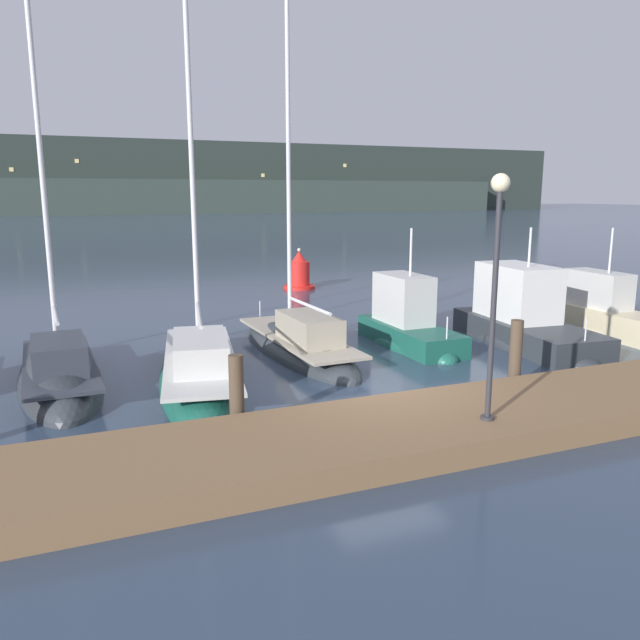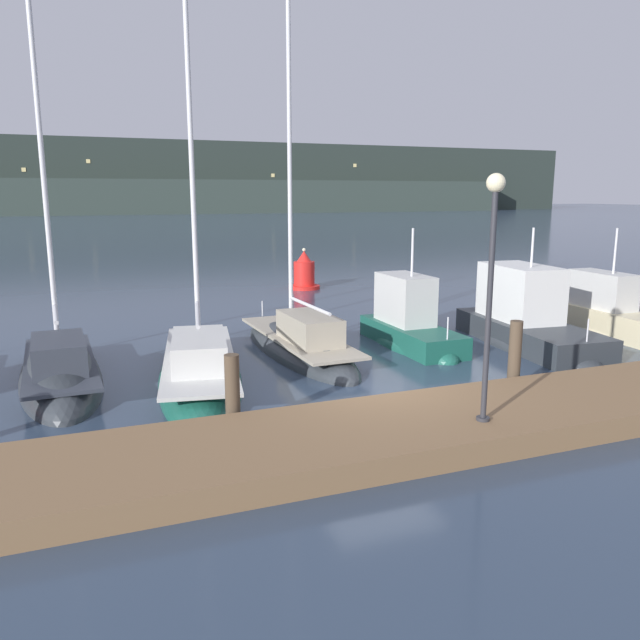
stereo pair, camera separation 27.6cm
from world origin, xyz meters
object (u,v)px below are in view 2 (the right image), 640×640
Objects in this scene: dock_lamppost at (492,261)px; motorboat_berth_5 at (410,334)px; sailboat_berth_2 at (61,378)px; motorboat_berth_6 at (526,330)px; channel_buoy at (304,274)px; sailboat_berth_4 at (299,348)px; motorboat_berth_7 at (609,324)px; sailboat_berth_3 at (200,374)px.

motorboat_berth_5 is at bearing 70.65° from dock_lamppost.
dock_lamppost is at bearing -43.42° from sailboat_berth_2.
sailboat_berth_2 is 9.58m from motorboat_berth_5.
sailboat_berth_2 is 10.31m from dock_lamppost.
motorboat_berth_6 is 3.22× the size of channel_buoy.
channel_buoy is at bearing 79.84° from dock_lamppost.
dock_lamppost is (-5.76, -5.86, 2.88)m from motorboat_berth_6.
motorboat_berth_6 is 13.02m from channel_buoy.
sailboat_berth_2 is 1.55× the size of motorboat_berth_6.
channel_buoy is (4.23, 11.31, 0.56)m from sailboat_berth_4.
sailboat_berth_4 is 2.24× the size of motorboat_berth_7.
sailboat_berth_2 is 12.91m from motorboat_berth_6.
sailboat_berth_3 is 7.72m from dock_lamppost.
sailboat_berth_4 reaches higher than motorboat_berth_5.
dock_lamppost reaches higher than channel_buoy.
motorboat_berth_5 is 2.36× the size of channel_buoy.
sailboat_berth_4 is at bearing 5.53° from sailboat_berth_2.
motorboat_berth_7 is at bearing 0.67° from sailboat_berth_3.
dock_lamppost is at bearing -100.16° from channel_buoy.
sailboat_berth_2 is 6.26m from sailboat_berth_4.
motorboat_berth_5 is (6.44, 1.19, 0.21)m from sailboat_berth_3.
sailboat_berth_4 is 2.48× the size of motorboat_berth_5.
dock_lamppost is (0.89, -7.34, 3.16)m from sailboat_berth_4.
sailboat_berth_2 is at bearing -174.47° from sailboat_berth_4.
motorboat_berth_7 is (9.97, -1.37, 0.21)m from sailboat_berth_4.
sailboat_berth_3 is 3.44m from sailboat_berth_4.
sailboat_berth_2 is at bearing 163.64° from sailboat_berth_3.
sailboat_berth_4 reaches higher than channel_buoy.
sailboat_berth_4 is at bearing 96.92° from dock_lamppost.
dock_lamppost is (-9.08, -5.97, 2.95)m from motorboat_berth_7.
sailboat_berth_2 is 2.22× the size of dock_lamppost.
sailboat_berth_2 reaches higher than motorboat_berth_5.
dock_lamppost reaches higher than motorboat_berth_5.
motorboat_berth_5 is at bearing 171.13° from motorboat_berth_7.
sailboat_berth_3 is (3.14, -0.92, 0.04)m from sailboat_berth_2.
sailboat_berth_3 reaches higher than motorboat_berth_5.
channel_buoy is at bearing 114.33° from motorboat_berth_7.
sailboat_berth_4 is 12.09m from channel_buoy.
motorboat_berth_6 is at bearing -178.20° from motorboat_berth_7.
motorboat_berth_5 is 7.99m from dock_lamppost.
sailboat_berth_3 reaches higher than channel_buoy.
motorboat_berth_5 is at bearing -94.34° from channel_buoy.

